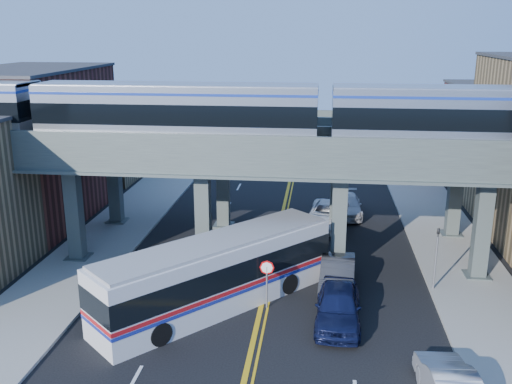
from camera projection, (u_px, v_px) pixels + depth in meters
ground at (254, 337)px, 26.64m from camera, size 120.00×120.00×0.00m
sidewalk_west at (99, 247)px, 37.44m from camera, size 5.00×70.00×0.16m
sidewalk_east at (460, 263)px, 34.90m from camera, size 5.00×70.00×0.16m
building_west_b at (33, 146)px, 42.45m from camera, size 8.00×14.00×11.00m
building_west_c at (100, 135)px, 55.28m from camera, size 8.00×10.00×8.00m
building_east_c at (497, 138)px, 51.05m from camera, size 8.00×10.00×9.00m
elevated_viaduct_near at (271, 164)px, 32.50m from camera, size 52.00×3.60×7.40m
elevated_viaduct_far at (280, 141)px, 39.18m from camera, size 52.00×3.60×7.40m
transit_train at (177, 112)px, 32.30m from camera, size 49.16×3.08×3.60m
stop_sign at (267, 276)px, 28.99m from camera, size 0.76×0.09×2.63m
traffic_signal at (436, 252)px, 30.72m from camera, size 0.15×0.18×4.10m
transit_bus at (217, 274)px, 29.21m from camera, size 11.36×12.01×3.49m
car_lane_a at (338, 305)px, 27.73m from camera, size 2.38×5.51×1.85m
car_lane_b at (337, 275)px, 31.25m from camera, size 2.13×5.38×1.74m
car_lane_c at (328, 214)px, 41.59m from camera, size 3.54×6.38×1.69m
car_lane_d at (347, 205)px, 44.06m from camera, size 2.23×5.24×1.51m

